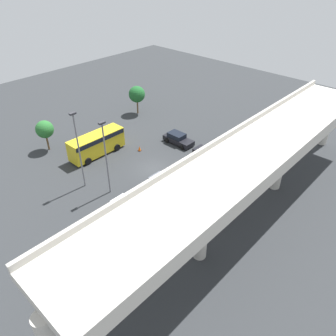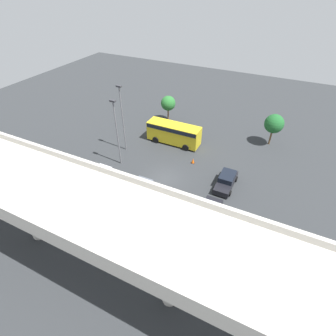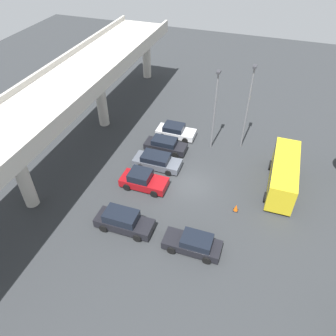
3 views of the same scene
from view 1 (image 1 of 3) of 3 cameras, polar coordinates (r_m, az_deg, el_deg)
name	(u,v)px [view 1 (image 1 of 3)]	position (r m, az deg, el deg)	size (l,w,h in m)	color
ground_plane	(154,169)	(40.74, -2.53, -0.24)	(89.03, 89.03, 0.00)	#2D3033
highway_overpass	(251,160)	(30.60, 14.24, 1.35)	(42.71, 6.50, 8.39)	#BCB7AD
parked_car_0	(212,154)	(42.62, 7.59, 2.45)	(2.05, 4.80, 1.71)	black
parked_car_1	(188,172)	(38.98, 3.53, -0.71)	(2.23, 4.37, 1.65)	maroon
parked_car_2	(169,184)	(37.17, 0.16, -2.72)	(2.17, 4.75, 1.40)	#515660
parked_car_3	(152,195)	(35.51, -2.83, -4.77)	(1.98, 4.45, 1.42)	black
parked_car_4	(131,207)	(34.18, -6.54, -6.84)	(2.13, 4.33, 1.42)	silver
parked_car_5	(178,139)	(45.99, 1.74, 5.11)	(2.02, 4.49, 1.48)	black
shuttle_bus	(97,143)	(43.87, -12.34, 4.32)	(7.63, 2.57, 2.93)	gold
lamp_post_near_aisle	(106,154)	(34.80, -10.81, 2.47)	(0.70, 0.35, 8.70)	slate
lamp_post_mid_lot	(78,146)	(36.37, -15.36, 3.71)	(0.70, 0.35, 9.15)	slate
tree_front_left	(137,94)	(54.32, -5.44, 12.65)	(2.64, 2.64, 4.60)	brown
tree_front_centre	(45,129)	(46.29, -20.69, 6.30)	(2.35, 2.35, 4.24)	brown
traffic_cone	(139,149)	(44.51, -4.99, 3.38)	(0.44, 0.44, 0.70)	black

